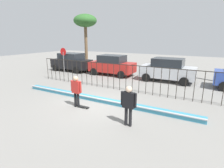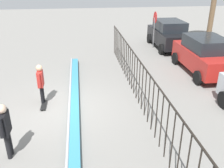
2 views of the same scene
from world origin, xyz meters
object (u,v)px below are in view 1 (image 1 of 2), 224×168
skateboard (82,107)px  camera_operator (129,102)px  parked_car_silver (167,70)px  parked_car_red (112,65)px  skateboarder (76,89)px  parked_car_black (71,62)px  stop_sign (63,57)px  palm_tree_short (85,22)px

skateboard → camera_operator: camera_operator is taller
parked_car_silver → skateboard: bearing=-103.2°
parked_car_red → skateboarder: bearing=-69.0°
parked_car_black → stop_sign: bearing=-94.8°
parked_car_silver → skateboarder: bearing=-105.0°
stop_sign → parked_car_black: bearing=86.3°
parked_car_red → stop_sign: (-4.91, -1.29, 0.64)m
parked_car_red → parked_car_silver: bearing=4.5°
skateboarder → parked_car_black: (-7.26, 7.79, -0.02)m
camera_operator → parked_car_red: parked_car_red is taller
skateboard → parked_car_red: (-2.71, 7.98, 0.91)m
parked_car_red → palm_tree_short: size_ratio=0.70×
skateboarder → parked_car_silver: bearing=56.1°
skateboarder → stop_sign: size_ratio=0.66×
stop_sign → camera_operator: bearing=-34.8°
skateboarder → parked_car_silver: parked_car_silver is taller
skateboarder → parked_car_black: 10.65m
skateboard → parked_car_red: 8.47m
skateboard → parked_car_silver: (2.49, 7.99, 0.91)m
skateboard → camera_operator: (2.88, -0.62, 0.96)m
parked_car_black → parked_car_silver: size_ratio=1.00×
camera_operator → parked_car_red: 10.25m
stop_sign → palm_tree_short: bearing=94.1°
parked_car_silver → stop_sign: bearing=-168.5°
skateboarder → parked_car_silver: (2.78, 8.05, -0.02)m
skateboarder → skateboard: (0.30, 0.06, -0.93)m
camera_operator → stop_sign: 12.80m
stop_sign → parked_car_silver: bearing=7.4°
skateboarder → stop_sign: bearing=122.5°
parked_car_black → parked_car_red: same height
parked_car_red → parked_car_silver: (5.20, 0.02, 0.00)m
skateboarder → skateboard: size_ratio=2.07×
camera_operator → parked_car_red: size_ratio=0.39×
camera_operator → skateboarder: bearing=2.6°
skateboarder → parked_car_red: bearing=91.9°
camera_operator → parked_car_silver: size_ratio=0.39×
camera_operator → parked_car_black: parked_car_black is taller
stop_sign → skateboard: bearing=-41.3°
parked_car_red → parked_car_silver: size_ratio=1.00×
skateboarder → skateboard: 0.98m
palm_tree_short → parked_car_red: bearing=-29.2°
parked_car_silver → parked_car_red: bearing=-175.7°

